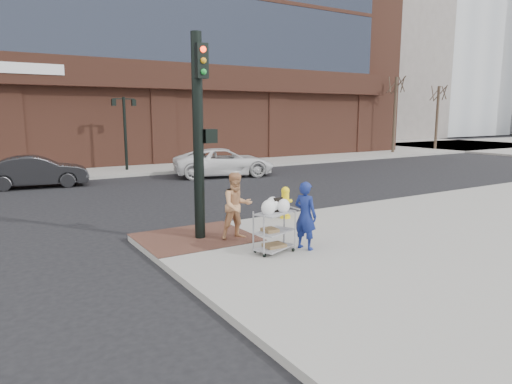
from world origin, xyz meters
TOP-DOWN VIEW (x-y plane):
  - ground at (0.00, 0.00)m, footprint 220.00×220.00m
  - sidewalk_far at (12.50, 32.00)m, footprint 65.00×36.00m
  - brick_curb_ramp at (-0.60, 0.90)m, footprint 2.80×2.40m
  - filler_block at (40.00, 38.00)m, footprint 14.00×20.00m
  - bare_tree_a at (24.00, 16.50)m, footprint 1.80×1.80m
  - bare_tree_b at (30.00, 17.00)m, footprint 1.80×1.80m
  - lamp_post at (2.00, 16.00)m, footprint 1.32×0.22m
  - traffic_signal_pole at (-0.48, 0.77)m, footprint 0.61×0.51m
  - woman_blue at (1.17, -1.34)m, footprint 0.54×0.67m
  - pedestrian_tan at (0.26, 0.25)m, footprint 0.85×0.69m
  - sedan_dark at (-2.91, 12.82)m, footprint 4.45×2.04m
  - minivan_white at (5.93, 11.76)m, footprint 5.71×3.71m
  - utility_cart at (0.41, -1.19)m, footprint 1.02×0.79m
  - fire_hydrant at (2.61, 1.48)m, footprint 0.45×0.31m

SIDE VIEW (x-z plane):
  - ground at x=0.00m, z-range 0.00..0.00m
  - sidewalk_far at x=12.50m, z-range 0.00..0.15m
  - brick_curb_ramp at x=-0.60m, z-range 0.15..0.16m
  - fire_hydrant at x=2.61m, z-range 0.16..1.11m
  - sedan_dark at x=-2.91m, z-range 0.00..1.42m
  - utility_cart at x=0.41m, z-range 0.09..1.34m
  - minivan_white at x=5.93m, z-range 0.00..1.46m
  - woman_blue at x=1.17m, z-range 0.15..1.73m
  - pedestrian_tan at x=0.26m, z-range 0.15..1.82m
  - lamp_post at x=2.00m, z-range 0.62..4.62m
  - traffic_signal_pole at x=-0.48m, z-range 0.33..5.33m
  - bare_tree_b at x=30.00m, z-range 2.44..9.14m
  - bare_tree_a at x=24.00m, z-range 2.67..9.87m
  - filler_block at x=40.00m, z-range 0.00..18.00m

